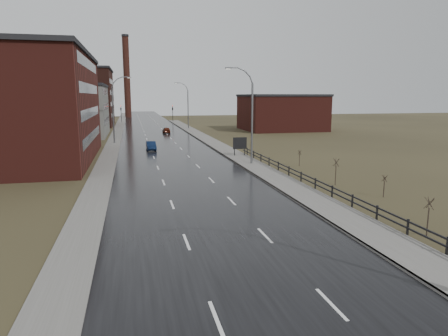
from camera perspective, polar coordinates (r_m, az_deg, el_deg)
road at (r=69.74m, az=-8.84°, el=3.49°), size 14.00×300.00×0.06m
sidewalk_right at (r=46.84m, az=4.08°, el=0.39°), size 3.20×180.00×0.18m
curb_right at (r=46.42m, az=2.28°, el=0.32°), size 0.16×180.00×0.18m
sidewalk_left at (r=69.63m, az=-15.59°, el=3.25°), size 2.40×260.00×0.12m
warehouse_mid at (r=88.10m, az=-21.71°, el=7.69°), size 16.32×20.40×10.50m
warehouse_far at (r=118.46m, az=-22.08°, el=9.34°), size 26.52×24.48×15.50m
building_right at (r=97.78m, az=8.22°, el=7.89°), size 18.36×16.32×8.50m
smokestack at (r=159.27m, az=-13.72°, el=12.62°), size 2.70×2.70×30.70m
streetlight_right_mid at (r=47.14m, az=3.69°, el=7.49°), size 3.36×0.28×11.35m
streetlight_left at (r=71.18m, az=-15.34°, el=8.07°), size 3.36×0.28×11.35m
streetlight_right_far at (r=100.04m, az=-5.34°, el=8.91°), size 3.36×0.28×11.35m
guardrail at (r=32.26m, az=15.78°, el=-3.35°), size 0.10×53.05×1.10m
shrub_c at (r=26.14m, az=27.17°, el=-6.09°), size 0.55×0.58×2.33m
shrub_d at (r=34.67m, az=21.91°, el=-2.34°), size 0.44×0.46×1.84m
shrub_e at (r=37.87m, az=15.69°, el=-0.43°), size 0.59×0.62×2.49m
shrub_f at (r=47.35m, az=10.74°, el=1.46°), size 0.45×0.48×1.89m
billboard at (r=53.84m, az=2.27°, el=3.47°), size 1.90×0.17×2.63m
traffic_light_left at (r=129.17m, az=-14.52°, el=8.37°), size 0.58×2.73×5.30m
traffic_light_right at (r=129.80m, az=-7.37°, el=8.61°), size 0.58×2.73×5.30m
car_near at (r=61.25m, az=-10.38°, el=3.10°), size 1.47×3.96×1.29m
car_far at (r=89.22m, az=-8.23°, el=5.35°), size 1.57×3.80×1.29m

